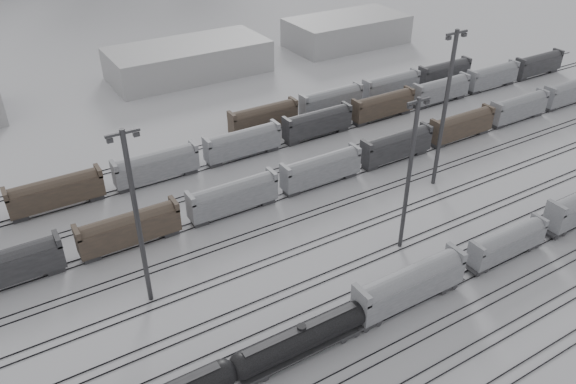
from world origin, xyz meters
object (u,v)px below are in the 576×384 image
hopper_car_b (507,242)px  light_mast_c (409,173)px  tank_car_b (301,339)px  hopper_car_a (410,284)px

hopper_car_b → light_mast_c: (-10.80, 10.13, 9.56)m
tank_car_b → hopper_car_a: 16.33m
hopper_car_a → hopper_car_b: (18.42, 0.00, -0.62)m
tank_car_b → light_mast_c: bearing=22.9°
hopper_car_a → hopper_car_b: size_ratio=1.21×
tank_car_b → hopper_car_a: bearing=0.0°
tank_car_b → hopper_car_a: hopper_car_a is taller
hopper_car_b → hopper_car_a: bearing=180.0°
hopper_car_b → light_mast_c: size_ratio=0.57×
tank_car_b → hopper_car_a: size_ratio=1.13×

